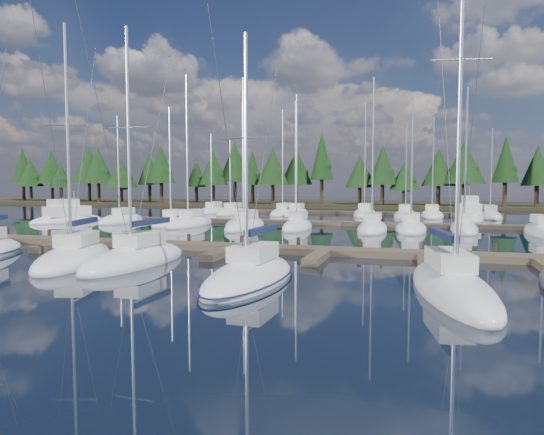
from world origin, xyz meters
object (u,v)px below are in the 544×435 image
(front_sailboat_2, at_px, (75,258))
(front_sailboat_3, at_px, (136,259))
(motor_yacht_left, at_px, (67,218))
(front_sailboat_4, at_px, (250,277))
(motor_yacht_right, at_px, (469,215))
(front_sailboat_5, at_px, (452,287))
(main_dock, at_px, (233,249))

(front_sailboat_2, relative_size, front_sailboat_3, 1.02)
(front_sailboat_3, relative_size, motor_yacht_left, 1.45)
(front_sailboat_4, xyz_separation_m, motor_yacht_right, (13.52, 44.18, 0.26))
(motor_yacht_right, bearing_deg, front_sailboat_2, -120.46)
(front_sailboat_3, relative_size, front_sailboat_4, 1.16)
(front_sailboat_3, bearing_deg, front_sailboat_5, -9.94)
(main_dock, bearing_deg, motor_yacht_right, 62.95)
(front_sailboat_2, height_order, motor_yacht_left, front_sailboat_2)
(front_sailboat_2, relative_size, front_sailboat_4, 1.18)
(front_sailboat_2, xyz_separation_m, front_sailboat_3, (3.44, 0.76, -0.00))
(main_dock, distance_m, front_sailboat_4, 10.17)
(main_dock, distance_m, motor_yacht_left, 32.45)
(front_sailboat_2, bearing_deg, front_sailboat_5, -6.04)
(main_dock, relative_size, front_sailboat_4, 3.77)
(front_sailboat_2, height_order, front_sailboat_4, front_sailboat_2)
(main_dock, distance_m, front_sailboat_5, 15.70)
(motor_yacht_right, bearing_deg, main_dock, -117.05)
(front_sailboat_2, relative_size, motor_yacht_left, 1.47)
(front_sailboat_5, bearing_deg, main_dock, 144.95)
(front_sailboat_4, relative_size, motor_yacht_left, 1.25)
(motor_yacht_left, bearing_deg, front_sailboat_4, -40.10)
(front_sailboat_5, relative_size, motor_yacht_right, 1.68)
(main_dock, xyz_separation_m, front_sailboat_3, (-3.35, -6.18, 0.08))
(front_sailboat_3, height_order, motor_yacht_left, front_sailboat_3)
(front_sailboat_4, bearing_deg, main_dock, 115.36)
(main_dock, relative_size, front_sailboat_5, 2.65)
(front_sailboat_3, bearing_deg, front_sailboat_4, -21.33)
(main_dock, relative_size, front_sailboat_3, 3.25)
(motor_yacht_right, bearing_deg, front_sailboat_4, -107.01)
(front_sailboat_4, bearing_deg, motor_yacht_right, 72.99)
(front_sailboat_4, distance_m, motor_yacht_right, 46.21)
(front_sailboat_4, height_order, motor_yacht_left, front_sailboat_4)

